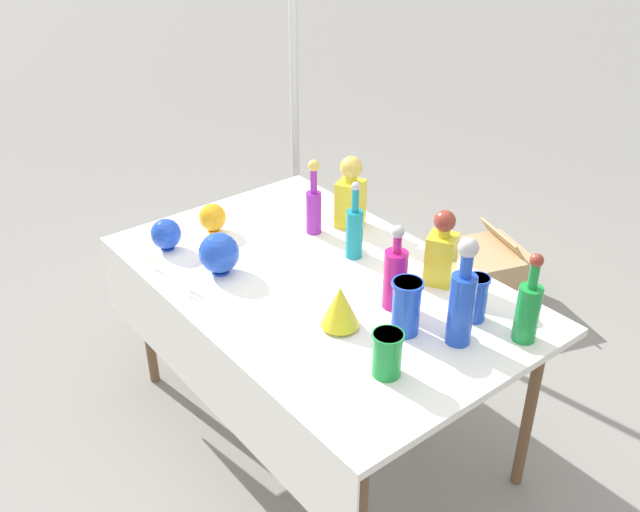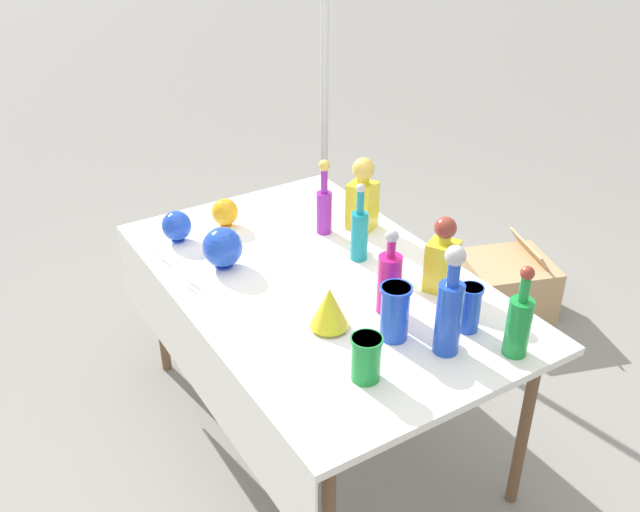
% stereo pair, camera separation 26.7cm
% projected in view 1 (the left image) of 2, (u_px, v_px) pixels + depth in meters
% --- Properties ---
extents(ground_plane, '(40.00, 40.00, 0.00)m').
position_uv_depth(ground_plane, '(320.00, 426.00, 3.11)').
color(ground_plane, gray).
extents(display_table, '(1.65, 1.05, 0.76)m').
position_uv_depth(display_table, '(312.00, 296.00, 2.73)').
color(display_table, white).
rests_on(display_table, ground).
extents(tall_bottle_0, '(0.07, 0.07, 0.33)m').
position_uv_depth(tall_bottle_0, '(354.00, 230.00, 2.81)').
color(tall_bottle_0, teal).
rests_on(tall_bottle_0, display_table).
extents(tall_bottle_1, '(0.09, 0.09, 0.39)m').
position_uv_depth(tall_bottle_1, '(462.00, 299.00, 2.30)').
color(tall_bottle_1, blue).
rests_on(tall_bottle_1, display_table).
extents(tall_bottle_2, '(0.07, 0.07, 0.33)m').
position_uv_depth(tall_bottle_2, '(314.00, 205.00, 2.98)').
color(tall_bottle_2, purple).
rests_on(tall_bottle_2, display_table).
extents(tall_bottle_3, '(0.08, 0.08, 0.33)m').
position_uv_depth(tall_bottle_3, '(395.00, 276.00, 2.50)').
color(tall_bottle_3, '#C61972').
rests_on(tall_bottle_3, display_table).
extents(tall_bottle_4, '(0.08, 0.08, 0.33)m').
position_uv_depth(tall_bottle_4, '(528.00, 308.00, 2.33)').
color(tall_bottle_4, '#198C38').
rests_on(tall_bottle_4, display_table).
extents(square_decanter_0, '(0.15, 0.15, 0.32)m').
position_uv_depth(square_decanter_0, '(351.00, 194.00, 3.02)').
color(square_decanter_0, yellow).
rests_on(square_decanter_0, display_table).
extents(square_decanter_1, '(0.14, 0.14, 0.30)m').
position_uv_depth(square_decanter_1, '(442.00, 251.00, 2.64)').
color(square_decanter_1, yellow).
rests_on(square_decanter_1, display_table).
extents(slender_vase_0, '(0.10, 0.10, 0.15)m').
position_uv_depth(slender_vase_0, '(387.00, 353.00, 2.20)').
color(slender_vase_0, '#198C38').
rests_on(slender_vase_0, display_table).
extents(slender_vase_1, '(0.11, 0.11, 0.20)m').
position_uv_depth(slender_vase_1, '(406.00, 306.00, 2.38)').
color(slender_vase_1, blue).
rests_on(slender_vase_1, display_table).
extents(slender_vase_2, '(0.08, 0.08, 0.17)m').
position_uv_depth(slender_vase_2, '(476.00, 297.00, 2.45)').
color(slender_vase_2, blue).
rests_on(slender_vase_2, display_table).
extents(fluted_vase_0, '(0.14, 0.14, 0.16)m').
position_uv_depth(fluted_vase_0, '(340.00, 306.00, 2.41)').
color(fluted_vase_0, yellow).
rests_on(fluted_vase_0, display_table).
extents(round_bowl_0, '(0.12, 0.12, 0.12)m').
position_uv_depth(round_bowl_0, '(213.00, 217.00, 3.02)').
color(round_bowl_0, orange).
rests_on(round_bowl_0, display_table).
extents(round_bowl_1, '(0.16, 0.16, 0.17)m').
position_uv_depth(round_bowl_1, '(219.00, 253.00, 2.72)').
color(round_bowl_1, blue).
rests_on(round_bowl_1, display_table).
extents(round_bowl_2, '(0.12, 0.12, 0.13)m').
position_uv_depth(round_bowl_2, '(166.00, 234.00, 2.89)').
color(round_bowl_2, blue).
rests_on(round_bowl_2, display_table).
extents(price_tag_left, '(0.06, 0.02, 0.04)m').
position_uv_depth(price_tag_left, '(151.00, 263.00, 2.78)').
color(price_tag_left, white).
rests_on(price_tag_left, display_table).
extents(price_tag_center, '(0.05, 0.02, 0.04)m').
position_uv_depth(price_tag_center, '(187.00, 290.00, 2.62)').
color(price_tag_center, white).
rests_on(price_tag_center, display_table).
extents(price_tag_right, '(0.05, 0.02, 0.04)m').
position_uv_depth(price_tag_right, '(189.00, 286.00, 2.64)').
color(price_tag_right, white).
rests_on(price_tag_right, display_table).
extents(cardboard_box_behind_left, '(0.51, 0.54, 0.38)m').
position_uv_depth(cardboard_box_behind_left, '(482.00, 275.00, 3.90)').
color(cardboard_box_behind_left, tan).
rests_on(cardboard_box_behind_left, ground).
extents(canopy_pole, '(0.18, 0.18, 2.67)m').
position_uv_depth(canopy_pole, '(294.00, 91.00, 3.73)').
color(canopy_pole, silver).
rests_on(canopy_pole, ground).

